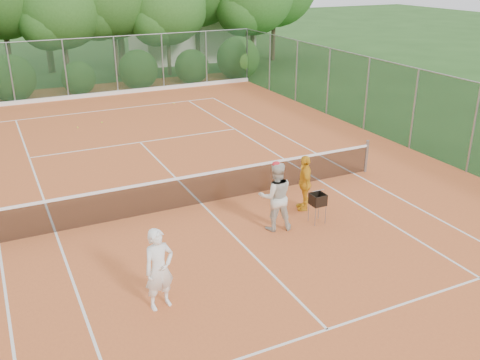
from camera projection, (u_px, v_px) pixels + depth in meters
name	position (u px, v px, depth m)	size (l,w,h in m)	color
ground	(202.00, 205.00, 15.60)	(120.00, 120.00, 0.00)	#234A1A
clay_court	(202.00, 204.00, 15.60)	(18.00, 36.00, 0.02)	#CC632F
club_building	(191.00, 37.00, 38.65)	(8.00, 5.00, 3.00)	beige
tennis_net	(201.00, 188.00, 15.40)	(11.97, 0.10, 1.10)	gray
player_white	(159.00, 269.00, 10.64)	(0.64, 0.42, 1.75)	white
player_center_grp	(276.00, 196.00, 13.82)	(1.06, 0.92, 1.89)	beige
player_yellow	(305.00, 183.00, 15.01)	(0.94, 0.39, 1.61)	gold
ball_hopper	(318.00, 200.00, 14.25)	(0.37, 0.37, 0.84)	gray
stray_ball_a	(78.00, 127.00, 22.70)	(0.07, 0.07, 0.07)	#CDE535
stray_ball_b	(102.00, 122.00, 23.41)	(0.07, 0.07, 0.07)	#B3CF30
stray_ball_c	(174.00, 104.00, 26.52)	(0.07, 0.07, 0.07)	#C4CF30
court_markings	(202.00, 204.00, 15.60)	(11.03, 23.83, 0.01)	white
fence_back	(91.00, 68.00, 27.51)	(18.07, 0.07, 3.00)	#19381E
fence_right	(474.00, 129.00, 17.42)	(0.07, 33.07, 3.00)	#19381E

